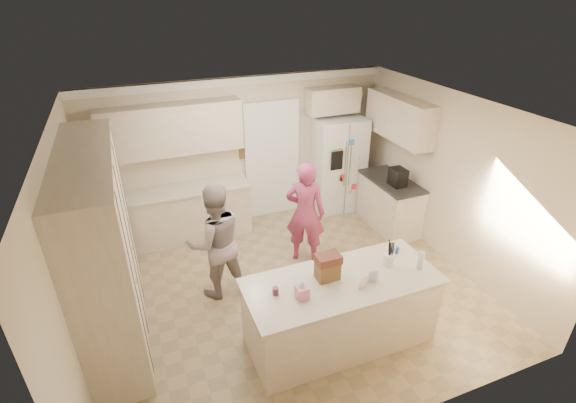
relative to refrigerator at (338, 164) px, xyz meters
name	(u,v)px	position (x,y,z in m)	size (l,w,h in m)	color
floor	(290,290)	(-1.77, -2.02, -0.91)	(5.20, 4.60, 0.02)	#9D855B
ceiling	(291,113)	(-1.77, -2.02, 1.71)	(5.20, 4.60, 0.02)	white
wall_back	(242,152)	(-1.77, 0.29, 0.40)	(5.20, 0.02, 2.60)	beige
wall_front	(392,334)	(-1.77, -4.33, 0.40)	(5.20, 0.02, 2.60)	beige
wall_left	(71,254)	(-4.38, -2.02, 0.40)	(0.02, 4.60, 2.60)	beige
wall_right	(451,180)	(0.84, -2.02, 0.40)	(0.02, 4.60, 2.60)	beige
crown_back	(239,81)	(-1.77, 0.24, 1.63)	(5.20, 0.08, 0.12)	white
pantry_bank	(104,248)	(-4.07, -1.82, 0.28)	(0.60, 2.60, 2.35)	beige
back_base_cab	(184,214)	(-2.92, -0.02, -0.46)	(2.20, 0.60, 0.88)	beige
back_countertop	(181,190)	(-2.92, -0.03, 0.00)	(2.24, 0.63, 0.04)	beige
back_upper_cab	(172,129)	(-2.92, 0.11, 1.00)	(2.20, 0.35, 0.80)	beige
doorway_opening	(272,161)	(-1.22, 0.26, 0.15)	(0.90, 0.06, 2.10)	black
doorway_casing	(273,162)	(-1.22, 0.23, 0.15)	(1.02, 0.03, 2.22)	white
wall_frame_upper	(243,139)	(-1.75, 0.25, 0.65)	(0.15, 0.02, 0.20)	brown
wall_frame_lower	(244,153)	(-1.75, 0.25, 0.38)	(0.15, 0.02, 0.20)	brown
refrigerator	(338,164)	(0.00, 0.00, 0.00)	(0.90, 0.70, 1.80)	white
fridge_seam	(347,171)	(0.00, -0.36, 0.00)	(0.01, 0.02, 1.78)	gray
fridge_dispenser	(337,160)	(-0.22, -0.37, 0.25)	(0.22, 0.03, 0.35)	black
fridge_handle_l	(345,164)	(-0.05, -0.37, 0.15)	(0.02, 0.02, 0.85)	silver
fridge_handle_r	(350,164)	(0.05, -0.37, 0.15)	(0.02, 0.02, 0.85)	silver
over_fridge_cab	(333,100)	(-0.12, 0.11, 1.20)	(0.95, 0.35, 0.45)	beige
right_base_cab	(389,204)	(0.53, -1.02, -0.46)	(0.60, 1.20, 0.88)	beige
right_countertop	(392,181)	(0.52, -1.02, 0.00)	(0.63, 1.24, 0.04)	#2D2B28
right_upper_cab	(399,118)	(0.66, -0.82, 1.05)	(0.35, 1.50, 0.70)	beige
coffee_maker	(398,177)	(0.48, -1.22, 0.17)	(0.22, 0.28, 0.30)	black
island_base	(340,312)	(-1.57, -3.12, -0.46)	(2.20, 0.90, 0.88)	beige
island_top	(342,282)	(-1.57, -3.12, 0.00)	(2.28, 0.96, 0.05)	beige
utensil_crock	(389,260)	(-0.92, -3.07, 0.10)	(0.13, 0.13, 0.15)	white
tissue_box	(302,292)	(-2.12, -3.22, 0.10)	(0.13, 0.13, 0.14)	pink
tissue_plume	(302,284)	(-2.12, -3.22, 0.20)	(0.08, 0.08, 0.08)	white
dollhouse_body	(327,270)	(-1.72, -3.02, 0.14)	(0.26, 0.18, 0.22)	brown
dollhouse_roof	(328,259)	(-1.72, -3.02, 0.30)	(0.28, 0.20, 0.10)	#592D1E
jam_jar	(276,291)	(-2.37, -3.07, 0.07)	(0.07, 0.07, 0.09)	#59263F
greeting_card_a	(364,282)	(-1.42, -3.32, 0.11)	(0.12, 0.01, 0.16)	white
greeting_card_b	(373,276)	(-1.27, -3.27, 0.11)	(0.12, 0.01, 0.16)	silver
water_bottle	(421,261)	(-0.62, -3.27, 0.14)	(0.07, 0.07, 0.24)	silver
shaker_salt	(393,251)	(-0.75, -2.90, 0.07)	(0.05, 0.05, 0.09)	#3A64A9
shaker_pepper	(397,250)	(-0.68, -2.90, 0.07)	(0.05, 0.05, 0.09)	#3A64A9
teen_boy	(216,242)	(-2.73, -1.67, -0.06)	(0.82, 0.64, 1.68)	gray
teen_girl	(305,213)	(-1.27, -1.38, -0.07)	(0.61, 0.40, 1.66)	#A84171
fridge_magnets	(347,171)	(0.00, -0.36, 0.00)	(0.76, 0.02, 1.44)	tan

